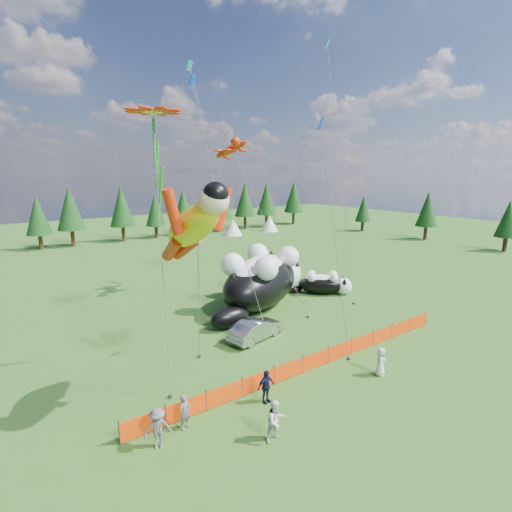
{
  "coord_description": "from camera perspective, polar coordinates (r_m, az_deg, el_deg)",
  "views": [
    {
      "loc": [
        -14.88,
        -17.87,
        10.99
      ],
      "look_at": [
        0.91,
        4.0,
        5.19
      ],
      "focal_mm": 28.0,
      "sensor_mm": 36.0,
      "label": 1
    }
  ],
  "objects": [
    {
      "name": "spectator_d",
      "position": [
        17.84,
        -13.86,
        -22.82
      ],
      "size": [
        1.25,
        0.9,
        1.74
      ],
      "primitive_type": "imported",
      "rotation": [
        0.0,
        0.0,
        -0.31
      ],
      "color": "#59595F",
      "rests_on": "ground"
    },
    {
      "name": "flower_kite",
      "position": [
        21.94,
        -14.5,
        18.98
      ],
      "size": [
        3.97,
        5.38,
        14.21
      ],
      "color": "red",
      "rests_on": "ground"
    },
    {
      "name": "festival_tents",
      "position": [
        64.11,
        -11.63,
        3.27
      ],
      "size": [
        50.0,
        3.2,
        2.8
      ],
      "primitive_type": null,
      "color": "white",
      "rests_on": "ground"
    },
    {
      "name": "diamond_kite_c",
      "position": [
        23.25,
        9.5,
        16.4
      ],
      "size": [
        1.43,
        2.47,
        14.22
      ],
      "color": "#0B3BAB",
      "rests_on": "ground"
    },
    {
      "name": "safety_fence",
      "position": [
        23.5,
        8.49,
        -14.51
      ],
      "size": [
        22.06,
        0.06,
        1.1
      ],
      "color": "#262626",
      "rests_on": "ground"
    },
    {
      "name": "gecko_kite",
      "position": [
        36.49,
        -3.57,
        14.94
      ],
      "size": [
        4.12,
        12.83,
        16.01
      ],
      "color": "red",
      "rests_on": "ground"
    },
    {
      "name": "spectator_e",
      "position": [
        23.47,
        17.37,
        -14.21
      ],
      "size": [
        0.92,
        0.87,
        1.59
      ],
      "primitive_type": "imported",
      "rotation": [
        0.0,
        0.0,
        0.64
      ],
      "color": "silver",
      "rests_on": "ground"
    },
    {
      "name": "tree_line",
      "position": [
        64.98,
        -22.48,
        5.03
      ],
      "size": [
        90.0,
        4.0,
        8.0
      ],
      "primitive_type": null,
      "color": "black",
      "rests_on": "ground"
    },
    {
      "name": "superhero_kite",
      "position": [
        17.71,
        -9.1,
        4.25
      ],
      "size": [
        4.65,
        6.77,
        11.42
      ],
      "color": "yellow",
      "rests_on": "ground"
    },
    {
      "name": "diamond_kite_d",
      "position": [
        34.04,
        -9.09,
        23.68
      ],
      "size": [
        1.05,
        7.51,
        20.2
      ],
      "color": "#0B888E",
      "rests_on": "ground"
    },
    {
      "name": "spectator_c",
      "position": [
        20.15,
        1.42,
        -18.13
      ],
      "size": [
        1.01,
        0.57,
        1.67
      ],
      "primitive_type": "imported",
      "rotation": [
        0.0,
        0.0,
        0.07
      ],
      "color": "black",
      "rests_on": "ground"
    },
    {
      "name": "spectator_a",
      "position": [
        18.7,
        -10.14,
        -21.08
      ],
      "size": [
        0.68,
        0.56,
        1.6
      ],
      "primitive_type": "imported",
      "rotation": [
        0.0,
        0.0,
        0.36
      ],
      "color": "#59595F",
      "rests_on": "ground"
    },
    {
      "name": "diamond_kite_b",
      "position": [
        37.86,
        10.34,
        25.93
      ],
      "size": [
        1.5,
        5.54,
        22.31
      ],
      "color": "#0B888E",
      "rests_on": "ground"
    },
    {
      "name": "cat_large",
      "position": [
        33.16,
        1.13,
        -3.14
      ],
      "size": [
        12.11,
        8.78,
        4.76
      ],
      "rotation": [
        0.0,
        0.0,
        0.5
      ],
      "color": "black",
      "rests_on": "ground"
    },
    {
      "name": "spectator_b",
      "position": [
        17.78,
        2.87,
        -22.44
      ],
      "size": [
        0.89,
        0.53,
        1.8
      ],
      "primitive_type": "imported",
      "rotation": [
        0.0,
        0.0,
        -0.02
      ],
      "color": "silver",
      "rests_on": "ground"
    },
    {
      "name": "diamond_kite_a",
      "position": [
        28.41,
        -8.56,
        21.89
      ],
      "size": [
        3.02,
        5.5,
        17.78
      ],
      "color": "#0B3BAB",
      "rests_on": "ground"
    },
    {
      "name": "ground",
      "position": [
        25.72,
        3.67,
        -13.19
      ],
      "size": [
        160.0,
        160.0,
        0.0
      ],
      "primitive_type": "plane",
      "color": "#0D3309",
      "rests_on": "ground"
    },
    {
      "name": "cat_small",
      "position": [
        36.75,
        9.75,
        -3.88
      ],
      "size": [
        4.63,
        4.32,
        2.04
      ],
      "rotation": [
        0.0,
        0.0,
        -0.73
      ],
      "color": "black",
      "rests_on": "ground"
    },
    {
      "name": "car",
      "position": [
        26.87,
        0.01,
        -10.38
      ],
      "size": [
        4.49,
        2.45,
        1.4
      ],
      "primitive_type": "imported",
      "rotation": [
        0.0,
        0.0,
        1.81
      ],
      "color": "#ACABB0",
      "rests_on": "ground"
    }
  ]
}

